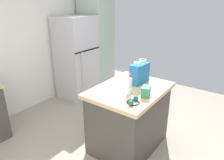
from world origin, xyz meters
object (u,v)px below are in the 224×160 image
kitchen_island (129,117)px  bottle (129,85)px  shopping_bag (140,73)px  small_box (146,91)px  tall_cabinet (97,44)px  refrigerator (76,58)px  ear_defenders (133,101)px

kitchen_island → bottle: bottle is taller
kitchen_island → bottle: 0.60m
shopping_bag → small_box: 0.44m
tall_cabinet → bottle: tall_cabinet is taller
refrigerator → ear_defenders: refrigerator is taller
ear_defenders → small_box: bearing=-6.4°
refrigerator → bottle: (-1.01, -1.94, 0.18)m
shopping_bag → ear_defenders: 0.65m
bottle → ear_defenders: size_ratio=1.34×
refrigerator → shopping_bag: 1.97m
kitchen_island → bottle: size_ratio=4.24×
ear_defenders → shopping_bag: bearing=23.0°
ear_defenders → refrigerator: bearing=60.5°
refrigerator → tall_cabinet: (0.68, 0.00, 0.17)m
kitchen_island → ear_defenders: (-0.34, -0.25, 0.48)m
refrigerator → small_box: refrigerator is taller
kitchen_island → tall_cabinet: bearing=50.5°
tall_cabinet → shopping_bag: (-1.29, -1.86, 0.04)m
tall_cabinet → ear_defenders: 2.82m
tall_cabinet → ear_defenders: (-1.88, -2.11, -0.09)m
kitchen_island → tall_cabinet: tall_cabinet is taller
small_box → bottle: size_ratio=0.53×
kitchen_island → refrigerator: bearing=65.4°
kitchen_island → shopping_bag: (0.24, -0.01, 0.60)m
tall_cabinet → bottle: size_ratio=7.75×
tall_cabinet → refrigerator: bearing=-180.0°
bottle → ear_defenders: bearing=-137.4°
small_box → ear_defenders: small_box is taller
refrigerator → tall_cabinet: tall_cabinet is taller
refrigerator → bottle: bearing=-117.5°
bottle → small_box: bearing=-70.3°
tall_cabinet → ear_defenders: bearing=-131.7°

